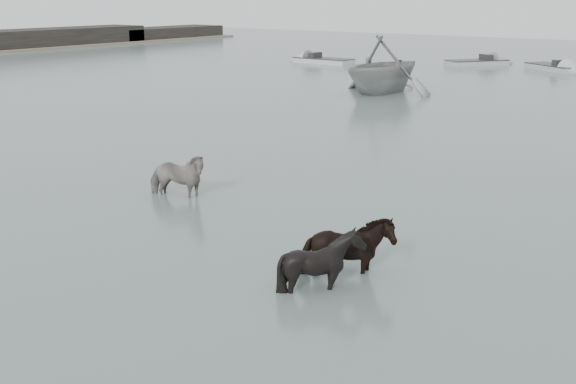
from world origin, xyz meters
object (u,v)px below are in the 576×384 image
(pony_black, at_px, (322,251))
(pony_dark, at_px, (347,238))
(pony_pinto, at_px, (176,170))
(rowboat_lead, at_px, (376,81))

(pony_black, bearing_deg, pony_dark, -11.48)
(pony_pinto, distance_m, pony_black, 6.66)
(pony_pinto, bearing_deg, pony_dark, -126.12)
(pony_dark, height_order, pony_black, pony_dark)
(pony_dark, distance_m, rowboat_lead, 26.39)
(pony_pinto, xyz_separation_m, rowboat_lead, (-6.53, 21.22, -0.26))
(pony_pinto, relative_size, pony_black, 1.20)
(pony_dark, height_order, rowboat_lead, pony_dark)
(pony_pinto, relative_size, rowboat_lead, 0.39)
(pony_dark, bearing_deg, rowboat_lead, 52.43)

